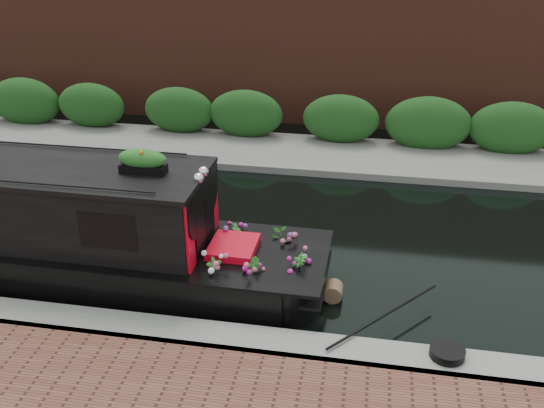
# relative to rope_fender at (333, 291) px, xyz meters

# --- Properties ---
(ground) EXTENTS (80.00, 80.00, 0.00)m
(ground) POSITION_rel_rope_fender_xyz_m (-2.73, 1.80, -0.15)
(ground) COLOR black
(ground) RESTS_ON ground
(near_bank_coping) EXTENTS (40.00, 0.60, 0.50)m
(near_bank_coping) POSITION_rel_rope_fender_xyz_m (-2.73, -1.50, -0.15)
(near_bank_coping) COLOR gray
(near_bank_coping) RESTS_ON ground
(far_bank_path) EXTENTS (40.00, 2.40, 0.34)m
(far_bank_path) POSITION_rel_rope_fender_xyz_m (-2.73, 6.00, -0.15)
(far_bank_path) COLOR slate
(far_bank_path) RESTS_ON ground
(far_hedge) EXTENTS (40.00, 1.10, 2.80)m
(far_hedge) POSITION_rel_rope_fender_xyz_m (-2.73, 6.90, -0.15)
(far_hedge) COLOR #184216
(far_hedge) RESTS_ON ground
(far_brick_wall) EXTENTS (40.00, 1.00, 8.00)m
(far_brick_wall) POSITION_rel_rope_fender_xyz_m (-2.73, 9.00, -0.15)
(far_brick_wall) COLOR #54281C
(far_brick_wall) RESTS_ON ground
(rope_fender) EXTENTS (0.30, 0.31, 0.30)m
(rope_fender) POSITION_rel_rope_fender_xyz_m (0.00, 0.00, 0.00)
(rope_fender) COLOR brown
(rope_fender) RESTS_ON ground
(coiled_mooring_rope) EXTENTS (0.47, 0.47, 0.12)m
(coiled_mooring_rope) POSITION_rel_rope_fender_xyz_m (1.64, -1.40, 0.16)
(coiled_mooring_rope) COLOR black
(coiled_mooring_rope) RESTS_ON near_bank_coping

